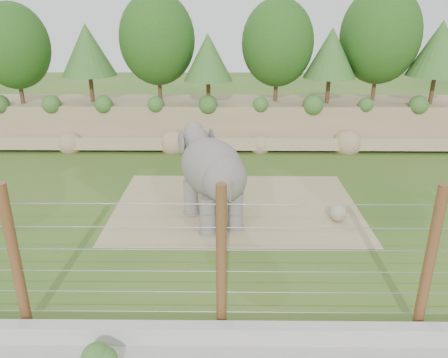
{
  "coord_description": "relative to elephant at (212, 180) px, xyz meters",
  "views": [
    {
      "loc": [
        0.15,
        -13.59,
        7.64
      ],
      "look_at": [
        0.0,
        2.0,
        1.6
      ],
      "focal_mm": 35.0,
      "sensor_mm": 36.0,
      "label": 1
    }
  ],
  "objects": [
    {
      "name": "elephant",
      "position": [
        0.0,
        0.0,
        0.0
      ],
      "size": [
        3.36,
        4.59,
        3.42
      ],
      "primitive_type": null,
      "rotation": [
        0.0,
        0.0,
        0.42
      ],
      "color": "slate",
      "rests_on": "ground"
    },
    {
      "name": "stone_ball",
      "position": [
        4.84,
        0.06,
        -1.35
      ],
      "size": [
        0.68,
        0.68,
        0.68
      ],
      "primitive_type": "sphere",
      "color": "gray",
      "rests_on": "dirt_patch"
    },
    {
      "name": "retaining_wall",
      "position": [
        0.44,
        -6.6,
        -1.46
      ],
      "size": [
        26.0,
        0.35,
        0.5
      ],
      "primitive_type": "cube",
      "color": "#A5A29A",
      "rests_on": "ground"
    },
    {
      "name": "walkway_shrub",
      "position": [
        -2.18,
        -7.4,
        -1.35
      ],
      "size": [
        0.7,
        0.7,
        0.7
      ],
      "primitive_type": "sphere",
      "color": "#2C6121",
      "rests_on": "walkway"
    },
    {
      "name": "ground",
      "position": [
        0.44,
        -1.6,
        -1.71
      ],
      "size": [
        90.0,
        90.0,
        0.0
      ],
      "primitive_type": "plane",
      "color": "#2C5A1A",
      "rests_on": "ground"
    },
    {
      "name": "back_embankment",
      "position": [
        1.03,
        11.08,
        2.26
      ],
      "size": [
        30.0,
        5.52,
        8.77
      ],
      "color": "#927B58",
      "rests_on": "ground"
    },
    {
      "name": "barrier_fence",
      "position": [
        0.44,
        -6.1,
        0.29
      ],
      "size": [
        20.26,
        0.26,
        4.0
      ],
      "color": "brown",
      "rests_on": "ground"
    },
    {
      "name": "dirt_patch",
      "position": [
        0.94,
        1.4,
        -1.7
      ],
      "size": [
        10.0,
        7.0,
        0.02
      ],
      "primitive_type": "cube",
      "color": "tan",
      "rests_on": "ground"
    },
    {
      "name": "drain_grate",
      "position": [
        -0.02,
        0.81,
        -1.67
      ],
      "size": [
        1.0,
        0.6,
        0.03
      ],
      "primitive_type": "cube",
      "color": "#262628",
      "rests_on": "dirt_patch"
    }
  ]
}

